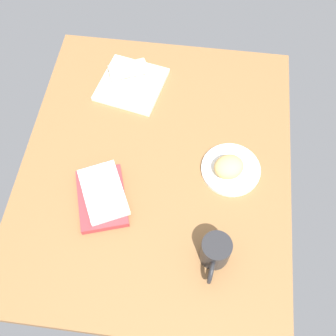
{
  "coord_description": "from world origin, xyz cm",
  "views": [
    {
      "loc": [
        -66.62,
        -12.62,
        124.41
      ],
      "look_at": [
        -2.82,
        -4.47,
        7.0
      ],
      "focal_mm": 43.97,
      "sensor_mm": 36.0,
      "label": 1
    }
  ],
  "objects_px": {
    "scone_pastry": "(229,167)",
    "round_plate": "(231,169)",
    "square_plate": "(131,84)",
    "sauce_cup": "(135,91)",
    "coffee_mug": "(215,252)",
    "book_stack": "(102,196)",
    "breakfast_wrap": "(127,70)"
  },
  "relations": [
    {
      "from": "scone_pastry",
      "to": "round_plate",
      "type": "bearing_deg",
      "value": -40.76
    },
    {
      "from": "square_plate",
      "to": "sauce_cup",
      "type": "height_order",
      "value": "sauce_cup"
    },
    {
      "from": "sauce_cup",
      "to": "scone_pastry",
      "type": "bearing_deg",
      "value": -128.58
    },
    {
      "from": "sauce_cup",
      "to": "coffee_mug",
      "type": "xyz_separation_m",
      "value": [
        -0.57,
        -0.33,
        0.02
      ]
    },
    {
      "from": "book_stack",
      "to": "breakfast_wrap",
      "type": "bearing_deg",
      "value": 0.74
    },
    {
      "from": "scone_pastry",
      "to": "coffee_mug",
      "type": "relative_size",
      "value": 0.69
    },
    {
      "from": "scone_pastry",
      "to": "coffee_mug",
      "type": "distance_m",
      "value": 0.29
    },
    {
      "from": "scone_pastry",
      "to": "breakfast_wrap",
      "type": "distance_m",
      "value": 0.54
    },
    {
      "from": "sauce_cup",
      "to": "coffee_mug",
      "type": "distance_m",
      "value": 0.66
    },
    {
      "from": "square_plate",
      "to": "coffee_mug",
      "type": "height_order",
      "value": "coffee_mug"
    },
    {
      "from": "book_stack",
      "to": "coffee_mug",
      "type": "height_order",
      "value": "coffee_mug"
    },
    {
      "from": "round_plate",
      "to": "scone_pastry",
      "type": "bearing_deg",
      "value": 139.24
    },
    {
      "from": "book_stack",
      "to": "coffee_mug",
      "type": "xyz_separation_m",
      "value": [
        -0.15,
        -0.37,
        0.03
      ]
    },
    {
      "from": "round_plate",
      "to": "square_plate",
      "type": "bearing_deg",
      "value": 50.89
    },
    {
      "from": "scone_pastry",
      "to": "sauce_cup",
      "type": "height_order",
      "value": "scone_pastry"
    },
    {
      "from": "round_plate",
      "to": "breakfast_wrap",
      "type": "bearing_deg",
      "value": 49.12
    },
    {
      "from": "breakfast_wrap",
      "to": "round_plate",
      "type": "bearing_deg",
      "value": -154.56
    },
    {
      "from": "scone_pastry",
      "to": "book_stack",
      "type": "xyz_separation_m",
      "value": [
        -0.14,
        0.39,
        -0.02
      ]
    },
    {
      "from": "square_plate",
      "to": "round_plate",
      "type": "bearing_deg",
      "value": -129.11
    },
    {
      "from": "round_plate",
      "to": "coffee_mug",
      "type": "distance_m",
      "value": 0.31
    },
    {
      "from": "scone_pastry",
      "to": "book_stack",
      "type": "relative_size",
      "value": 0.39
    },
    {
      "from": "square_plate",
      "to": "breakfast_wrap",
      "type": "distance_m",
      "value": 0.06
    },
    {
      "from": "square_plate",
      "to": "coffee_mug",
      "type": "xyz_separation_m",
      "value": [
        -0.62,
        -0.35,
        0.04
      ]
    },
    {
      "from": "square_plate",
      "to": "book_stack",
      "type": "xyz_separation_m",
      "value": [
        -0.47,
        0.01,
        0.01
      ]
    },
    {
      "from": "sauce_cup",
      "to": "book_stack",
      "type": "bearing_deg",
      "value": 175.33
    },
    {
      "from": "round_plate",
      "to": "sauce_cup",
      "type": "height_order",
      "value": "sauce_cup"
    },
    {
      "from": "square_plate",
      "to": "sauce_cup",
      "type": "distance_m",
      "value": 0.05
    },
    {
      "from": "scone_pastry",
      "to": "sauce_cup",
      "type": "xyz_separation_m",
      "value": [
        0.28,
        0.35,
        -0.02
      ]
    },
    {
      "from": "book_stack",
      "to": "square_plate",
      "type": "bearing_deg",
      "value": -1.44
    },
    {
      "from": "sauce_cup",
      "to": "book_stack",
      "type": "height_order",
      "value": "book_stack"
    },
    {
      "from": "square_plate",
      "to": "sauce_cup",
      "type": "relative_size",
      "value": 4.57
    },
    {
      "from": "square_plate",
      "to": "coffee_mug",
      "type": "relative_size",
      "value": 1.6
    }
  ]
}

